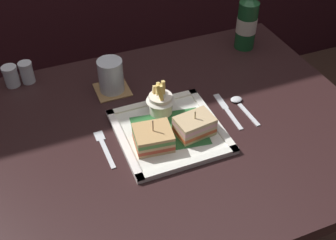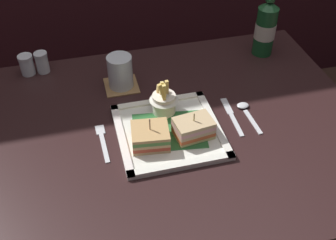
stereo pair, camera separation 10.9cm
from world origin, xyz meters
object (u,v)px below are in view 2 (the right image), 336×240
water_glass (120,73)px  spoon (246,110)px  sandwich_half_left (150,136)px  salt_shaker (27,66)px  knife (231,115)px  dining_table (167,162)px  fork (103,141)px  sandwich_half_right (193,128)px  square_plate (169,132)px  pepper_shaker (42,63)px  fries_cup (164,100)px  beer_bottle (266,26)px

water_glass → spoon: (0.32, -0.21, -0.04)m
sandwich_half_left → salt_shaker: (-0.31, 0.42, -0.01)m
sandwich_half_left → salt_shaker: size_ratio=1.58×
knife → salt_shaker: bearing=147.5°
dining_table → fork: (-0.18, -0.00, 0.13)m
sandwich_half_right → square_plate: bearing=149.8°
pepper_shaker → fries_cup: bearing=-43.0°
square_plate → sandwich_half_right: (0.06, -0.03, 0.03)m
sandwich_half_right → fork: bearing=168.4°
pepper_shaker → square_plate: bearing=-50.4°
beer_bottle → dining_table: bearing=-144.1°
sandwich_half_left → knife: bearing=14.3°
dining_table → square_plate: (-0.00, -0.02, 0.14)m
salt_shaker → sandwich_half_right: bearing=-44.6°
square_plate → water_glass: size_ratio=2.72×
salt_shaker → square_plate: bearing=-46.4°
beer_bottle → knife: size_ratio=1.62×
dining_table → salt_shaker: 0.54m
dining_table → water_glass: bearing=111.7°
sandwich_half_left → beer_bottle: size_ratio=0.39×
sandwich_half_left → beer_bottle: 0.58m
dining_table → fork: bearing=-178.5°
fries_cup → pepper_shaker: 0.44m
pepper_shaker → sandwich_half_left: bearing=-58.1°
salt_shaker → dining_table: bearing=-44.9°
knife → pepper_shaker: bearing=145.2°
sandwich_half_left → spoon: size_ratio=0.78×
dining_table → water_glass: (-0.09, 0.22, 0.18)m
water_glass → knife: water_glass is taller
square_plate → spoon: 0.24m
beer_bottle → fries_cup: bearing=-149.8°
dining_table → spoon: 0.27m
sandwich_half_left → fork: bearing=158.0°
fries_cup → knife: fries_cup is taller
sandwich_half_left → knife: 0.26m
knife → dining_table: bearing=-176.8°
beer_bottle → fork: size_ratio=1.87×
pepper_shaker → water_glass: bearing=-31.5°
beer_bottle → fork: bearing=-152.9°
square_plate → knife: (0.19, 0.03, -0.00)m
fries_cup → knife: size_ratio=0.67×
sandwich_half_right → spoon: sandwich_half_right is taller
spoon → pepper_shaker: (-0.55, 0.35, 0.03)m
water_glass → knife: (0.28, -0.21, -0.05)m
dining_table → fries_cup: 0.19m
pepper_shaker → spoon: bearing=-32.1°
square_plate → pepper_shaker: pepper_shaker is taller
beer_bottle → fork: 0.66m
sandwich_half_left → water_glass: (-0.03, 0.28, 0.01)m
spoon → salt_shaker: salt_shaker is taller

